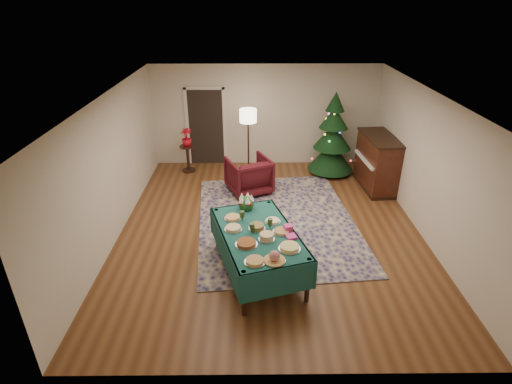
{
  "coord_description": "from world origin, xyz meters",
  "views": [
    {
      "loc": [
        -0.34,
        -6.96,
        4.32
      ],
      "look_at": [
        -0.28,
        -0.38,
        1.02
      ],
      "focal_mm": 28.0,
      "sensor_mm": 36.0,
      "label": 1
    }
  ],
  "objects_px": {
    "potted_plant": "(187,141)",
    "christmas_tree": "(332,138)",
    "gift_box": "(288,228)",
    "side_table": "(188,159)",
    "buffet_table": "(258,240)",
    "floor_lamp": "(248,120)",
    "armchair": "(249,174)",
    "piano": "(377,163)"
  },
  "relations": [
    {
      "from": "armchair",
      "to": "side_table",
      "type": "xyz_separation_m",
      "value": [
        -1.63,
        1.27,
        -0.13
      ]
    },
    {
      "from": "buffet_table",
      "to": "christmas_tree",
      "type": "relative_size",
      "value": 1.08
    },
    {
      "from": "armchair",
      "to": "side_table",
      "type": "bearing_deg",
      "value": -61.57
    },
    {
      "from": "potted_plant",
      "to": "christmas_tree",
      "type": "bearing_deg",
      "value": -2.06
    },
    {
      "from": "armchair",
      "to": "floor_lamp",
      "type": "relative_size",
      "value": 0.54
    },
    {
      "from": "floor_lamp",
      "to": "side_table",
      "type": "distance_m",
      "value": 2.0
    },
    {
      "from": "buffet_table",
      "to": "side_table",
      "type": "height_order",
      "value": "buffet_table"
    },
    {
      "from": "side_table",
      "to": "christmas_tree",
      "type": "height_order",
      "value": "christmas_tree"
    },
    {
      "from": "gift_box",
      "to": "floor_lamp",
      "type": "height_order",
      "value": "floor_lamp"
    },
    {
      "from": "buffet_table",
      "to": "potted_plant",
      "type": "relative_size",
      "value": 4.94
    },
    {
      "from": "floor_lamp",
      "to": "potted_plant",
      "type": "height_order",
      "value": "floor_lamp"
    },
    {
      "from": "floor_lamp",
      "to": "christmas_tree",
      "type": "xyz_separation_m",
      "value": [
        2.16,
        0.14,
        -0.52
      ]
    },
    {
      "from": "side_table",
      "to": "piano",
      "type": "height_order",
      "value": "piano"
    },
    {
      "from": "piano",
      "to": "potted_plant",
      "type": "bearing_deg",
      "value": 167.86
    },
    {
      "from": "potted_plant",
      "to": "piano",
      "type": "xyz_separation_m",
      "value": [
        4.73,
        -1.02,
        -0.21
      ]
    },
    {
      "from": "potted_plant",
      "to": "christmas_tree",
      "type": "xyz_separation_m",
      "value": [
        3.77,
        -0.14,
        0.12
      ]
    },
    {
      "from": "side_table",
      "to": "piano",
      "type": "xyz_separation_m",
      "value": [
        4.73,
        -1.02,
        0.29
      ]
    },
    {
      "from": "gift_box",
      "to": "floor_lamp",
      "type": "xyz_separation_m",
      "value": [
        -0.68,
        4.04,
        0.63
      ]
    },
    {
      "from": "floor_lamp",
      "to": "side_table",
      "type": "bearing_deg",
      "value": 170.32
    },
    {
      "from": "armchair",
      "to": "piano",
      "type": "xyz_separation_m",
      "value": [
        3.1,
        0.25,
        0.16
      ]
    },
    {
      "from": "floor_lamp",
      "to": "piano",
      "type": "relative_size",
      "value": 1.13
    },
    {
      "from": "buffet_table",
      "to": "piano",
      "type": "height_order",
      "value": "piano"
    },
    {
      "from": "floor_lamp",
      "to": "piano",
      "type": "bearing_deg",
      "value": -13.4
    },
    {
      "from": "gift_box",
      "to": "side_table",
      "type": "distance_m",
      "value": 4.91
    },
    {
      "from": "gift_box",
      "to": "floor_lamp",
      "type": "relative_size",
      "value": 0.07
    },
    {
      "from": "potted_plant",
      "to": "piano",
      "type": "relative_size",
      "value": 0.3
    },
    {
      "from": "christmas_tree",
      "to": "gift_box",
      "type": "bearing_deg",
      "value": -109.47
    },
    {
      "from": "piano",
      "to": "armchair",
      "type": "bearing_deg",
      "value": -175.4
    },
    {
      "from": "gift_box",
      "to": "side_table",
      "type": "xyz_separation_m",
      "value": [
        -2.3,
        4.32,
        -0.51
      ]
    },
    {
      "from": "gift_box",
      "to": "armchair",
      "type": "distance_m",
      "value": 3.15
    },
    {
      "from": "buffet_table",
      "to": "gift_box",
      "type": "relative_size",
      "value": 18.05
    },
    {
      "from": "potted_plant",
      "to": "christmas_tree",
      "type": "distance_m",
      "value": 3.78
    },
    {
      "from": "buffet_table",
      "to": "side_table",
      "type": "bearing_deg",
      "value": 112.54
    },
    {
      "from": "buffet_table",
      "to": "gift_box",
      "type": "xyz_separation_m",
      "value": [
        0.49,
        0.03,
        0.21
      ]
    },
    {
      "from": "gift_box",
      "to": "armchair",
      "type": "xyz_separation_m",
      "value": [
        -0.67,
        3.05,
        -0.38
      ]
    },
    {
      "from": "gift_box",
      "to": "piano",
      "type": "xyz_separation_m",
      "value": [
        2.43,
        3.3,
        -0.22
      ]
    },
    {
      "from": "armchair",
      "to": "side_table",
      "type": "distance_m",
      "value": 2.07
    },
    {
      "from": "buffet_table",
      "to": "side_table",
      "type": "distance_m",
      "value": 4.71
    },
    {
      "from": "buffet_table",
      "to": "floor_lamp",
      "type": "height_order",
      "value": "floor_lamp"
    },
    {
      "from": "side_table",
      "to": "piano",
      "type": "relative_size",
      "value": 0.46
    },
    {
      "from": "gift_box",
      "to": "side_table",
      "type": "bearing_deg",
      "value": 118.02
    },
    {
      "from": "side_table",
      "to": "potted_plant",
      "type": "bearing_deg",
      "value": -90.0
    }
  ]
}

